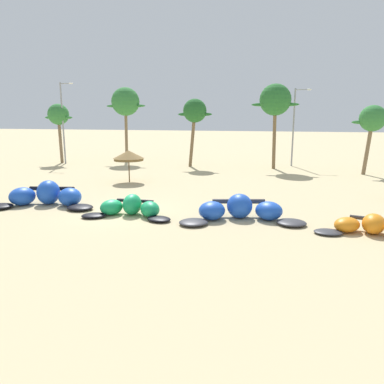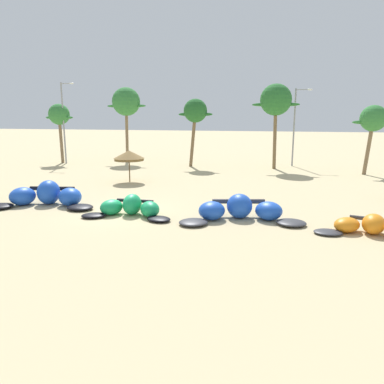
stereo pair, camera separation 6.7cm
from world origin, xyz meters
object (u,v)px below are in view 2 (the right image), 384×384
at_px(palm_left, 126,102).
at_px(lamppost_west, 64,119).
at_px(kite_left, 46,196).
at_px(palm_left_of_gap, 195,112).
at_px(palm_center_right, 373,120).
at_px(palm_center_left, 276,101).
at_px(lamppost_west_center, 296,123).
at_px(kite_right_of_center, 373,228).
at_px(kite_center, 240,210).
at_px(beach_umbrella_near_van, 129,156).
at_px(palm_leftmost, 59,116).
at_px(kite_left_of_center, 131,208).

xyz_separation_m(palm_left, lamppost_west, (-6.28, -3.73, -1.99)).
relative_size(kite_left, palm_left_of_gap, 0.92).
bearing_deg(palm_left_of_gap, palm_center_right, -4.64).
distance_m(kite_left, palm_center_left, 25.62).
bearing_deg(lamppost_west_center, palm_center_left, -127.29).
xyz_separation_m(kite_right_of_center, palm_left, (-23.66, 24.25, 6.88)).
bearing_deg(lamppost_west, kite_center, -39.52).
height_order(kite_center, palm_left_of_gap, palm_left_of_gap).
relative_size(beach_umbrella_near_van, palm_center_left, 0.30).
relative_size(palm_left_of_gap, palm_center_right, 1.13).
xyz_separation_m(palm_leftmost, palm_left_of_gap, (16.61, 0.82, 0.37)).
bearing_deg(kite_right_of_center, lamppost_west_center, 97.99).
bearing_deg(beach_umbrella_near_van, palm_left, 115.15).
xyz_separation_m(kite_center, beach_umbrella_near_van, (-10.80, 9.44, 1.76)).
bearing_deg(lamppost_west, beach_umbrella_near_van, -38.07).
bearing_deg(kite_right_of_center, kite_left_of_center, 178.45).
bearing_deg(palm_left, palm_leftmost, -155.35).
relative_size(kite_right_of_center, lamppost_west_center, 0.61).
relative_size(kite_left_of_center, lamppost_west_center, 0.63).
relative_size(kite_center, palm_left_of_gap, 0.91).
bearing_deg(kite_center, kite_right_of_center, -10.03).
bearing_deg(kite_left_of_center, palm_center_left, 72.70).
distance_m(beach_umbrella_near_van, lamppost_west_center, 20.18).
xyz_separation_m(kite_left_of_center, kite_center, (6.11, 0.80, 0.06)).
bearing_deg(lamppost_west, palm_left, 30.66).
distance_m(palm_center_left, palm_center_right, 9.58).
bearing_deg(palm_left, lamppost_west, -149.34).
height_order(palm_left, lamppost_west_center, palm_left).
bearing_deg(lamppost_west_center, palm_left_of_gap, -162.40).
xyz_separation_m(kite_left, kite_center, (12.29, -0.14, -0.07)).
distance_m(kite_right_of_center, palm_left_of_gap, 26.63).
xyz_separation_m(palm_center_left, lamppost_west_center, (2.16, 2.84, -2.34)).
relative_size(kite_left, palm_center_left, 0.77).
height_order(lamppost_west, lamppost_west_center, lamppost_west).
distance_m(palm_leftmost, palm_left_of_gap, 16.63).
bearing_deg(lamppost_west_center, palm_leftmost, -171.21).
bearing_deg(beach_umbrella_near_van, lamppost_west_center, 46.79).
relative_size(kite_left, palm_leftmost, 0.98).
relative_size(kite_center, kite_right_of_center, 1.29).
bearing_deg(palm_leftmost, kite_left, -58.25).
relative_size(palm_leftmost, lamppost_west, 0.75).
relative_size(kite_left, kite_left_of_center, 1.28).
xyz_separation_m(palm_center_left, palm_center_right, (9.17, -2.01, -1.93)).
height_order(beach_umbrella_near_van, palm_center_left, palm_center_left).
xyz_separation_m(palm_center_left, lamppost_west, (-24.25, -1.80, -1.91)).
bearing_deg(kite_left_of_center, palm_left, 114.93).
bearing_deg(beach_umbrella_near_van, palm_leftmost, 142.81).
bearing_deg(kite_left, lamppost_west, 120.23).
bearing_deg(kite_left, kite_center, -0.66).
relative_size(kite_left_of_center, kite_center, 0.79).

